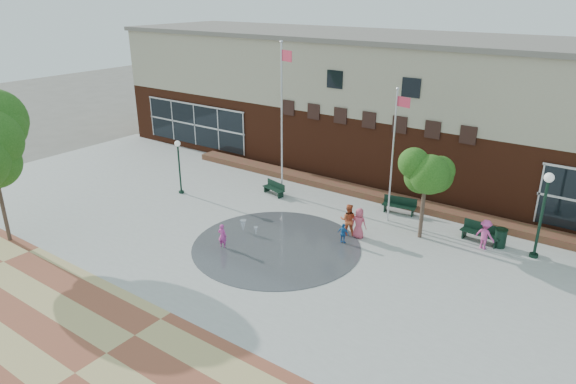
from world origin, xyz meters
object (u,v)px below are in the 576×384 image
Objects in this scene: flagpole_left at (282,113)px; bench_left at (274,191)px; flagpole_right at (394,150)px; child_splash at (222,236)px; trash_can at (500,238)px.

flagpole_left reaches higher than bench_left.
flagpole_right is 5.82× the size of child_splash.
flagpole_left is at bearing -177.38° from trash_can.
child_splash is (-5.33, -7.66, -3.49)m from flagpole_right.
bench_left is 13.38m from trash_can.
trash_can reaches higher than bench_left.
bench_left is at bearing -84.42° from child_splash.
flagpole_left is 7.36× the size of child_splash.
bench_left is 1.36× the size of child_splash.
flagpole_left reaches higher than child_splash.
child_splash is (-11.17, -8.05, 0.13)m from trash_can.
flagpole_right reaches higher than trash_can.
flagpole_right is at bearing -176.26° from trash_can.
flagpole_left is at bearing -163.91° from flagpole_right.
flagpole_right is 7.44× the size of trash_can.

